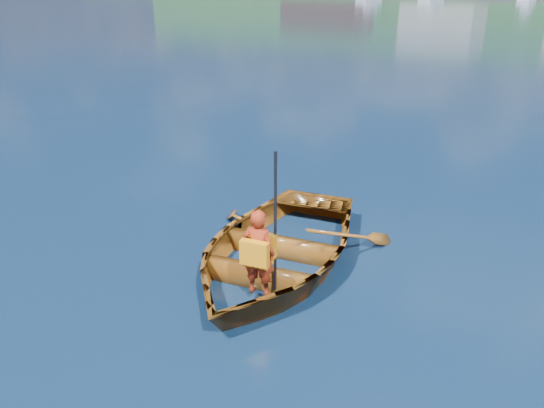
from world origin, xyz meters
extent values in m
plane|color=#122444|center=(0.00, 0.00, 0.00)|extent=(600.00, 600.00, 0.00)
imported|color=maroon|center=(-0.61, 0.14, 0.25)|extent=(3.51, 4.36, 0.80)
imported|color=#A72F15|center=(-0.27, -0.71, 0.65)|extent=(0.45, 0.34, 1.10)
cube|color=orange|center=(-0.24, -0.83, 0.70)|extent=(0.35, 0.17, 0.30)
cube|color=orange|center=(-0.30, -0.59, 0.70)|extent=(0.35, 0.15, 0.30)
cube|color=orange|center=(-0.27, -0.71, 0.52)|extent=(0.34, 0.28, 0.05)
cylinder|color=black|center=(-0.15, -0.53, 0.98)|extent=(0.04, 0.04, 1.76)
camera|label=1|loc=(2.97, -5.18, 3.56)|focal=35.00mm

